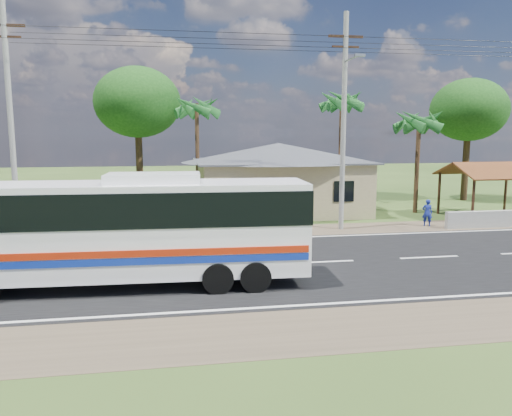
{
  "coord_description": "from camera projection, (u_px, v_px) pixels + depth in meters",
  "views": [
    {
      "loc": [
        -5.74,
        -18.29,
        5.02
      ],
      "look_at": [
        -2.48,
        1.0,
        2.07
      ],
      "focal_mm": 35.0,
      "sensor_mm": 36.0,
      "label": 1
    }
  ],
  "objects": [
    {
      "name": "palm_near",
      "position": [
        419.0,
        122.0,
        30.97
      ],
      "size": [
        2.8,
        2.8,
        6.7
      ],
      "color": "#47301E",
      "rests_on": "ground"
    },
    {
      "name": "palm_far",
      "position": [
        197.0,
        108.0,
        33.48
      ],
      "size": [
        2.8,
        2.8,
        7.7
      ],
      "color": "#47301E",
      "rests_on": "ground"
    },
    {
      "name": "waiting_shed",
      "position": [
        492.0,
        172.0,
        29.55
      ],
      "size": [
        5.2,
        4.48,
        3.35
      ],
      "color": "#392214",
      "rests_on": "ground"
    },
    {
      "name": "person",
      "position": [
        427.0,
        213.0,
        27.04
      ],
      "size": [
        0.64,
        0.54,
        1.48
      ],
      "primitive_type": "imported",
      "rotation": [
        0.0,
        0.0,
        2.73
      ],
      "color": "navy",
      "rests_on": "ground"
    },
    {
      "name": "tree_behind_shed",
      "position": [
        469.0,
        110.0,
        36.77
      ],
      "size": [
        5.6,
        5.6,
        9.02
      ],
      "color": "#47301E",
      "rests_on": "ground"
    },
    {
      "name": "road",
      "position": [
        323.0,
        262.0,
        19.53
      ],
      "size": [
        120.0,
        16.0,
        0.03
      ],
      "color": "black",
      "rests_on": "ground"
    },
    {
      "name": "coach_bus",
      "position": [
        124.0,
        223.0,
        16.18
      ],
      "size": [
        12.11,
        3.03,
        3.73
      ],
      "rotation": [
        0.0,
        0.0,
        -0.04
      ],
      "color": "white",
      "rests_on": "ground"
    },
    {
      "name": "tree_behind_house",
      "position": [
        137.0,
        103.0,
        34.71
      ],
      "size": [
        6.0,
        6.0,
        9.61
      ],
      "color": "#47301E",
      "rests_on": "ground"
    },
    {
      "name": "ground",
      "position": [
        323.0,
        262.0,
        19.53
      ],
      "size": [
        120.0,
        120.0,
        0.0
      ],
      "primitive_type": "plane",
      "color": "#294318",
      "rests_on": "ground"
    },
    {
      "name": "house",
      "position": [
        278.0,
        171.0,
        31.97
      ],
      "size": [
        12.4,
        10.0,
        5.0
      ],
      "color": "tan",
      "rests_on": "ground"
    },
    {
      "name": "motorcycle",
      "position": [
        269.0,
        218.0,
        26.9
      ],
      "size": [
        1.96,
        1.29,
        0.97
      ],
      "primitive_type": "imported",
      "rotation": [
        0.0,
        0.0,
        1.19
      ],
      "color": "black",
      "rests_on": "ground"
    },
    {
      "name": "palm_mid",
      "position": [
        342.0,
        102.0,
        34.57
      ],
      "size": [
        2.8,
        2.8,
        8.2
      ],
      "color": "#47301E",
      "rests_on": "ground"
    },
    {
      "name": "concrete_barrier",
      "position": [
        506.0,
        219.0,
        26.9
      ],
      "size": [
        7.0,
        0.3,
        0.9
      ],
      "primitive_type": "cube",
      "color": "#9E9E99",
      "rests_on": "ground"
    },
    {
      "name": "utility_poles",
      "position": [
        338.0,
        118.0,
        25.43
      ],
      "size": [
        32.8,
        2.22,
        11.0
      ],
      "color": "#9E9E99",
      "rests_on": "ground"
    }
  ]
}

